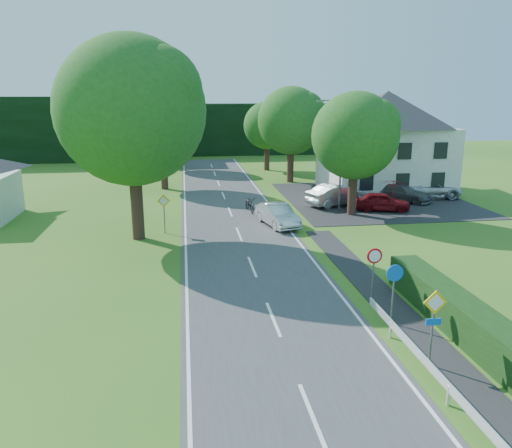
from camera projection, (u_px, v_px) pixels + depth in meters
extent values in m
cube|color=#3E3E41|center=(247.00, 255.00, 26.72)|extent=(7.00, 80.00, 0.04)
cube|color=black|center=(373.00, 199.00, 40.81)|extent=(14.00, 16.00, 0.04)
cube|color=white|center=(186.00, 257.00, 26.26)|extent=(0.12, 80.00, 0.01)
cube|color=white|center=(306.00, 251.00, 27.16)|extent=(0.12, 80.00, 0.01)
cube|color=black|center=(262.00, 129.00, 70.97)|extent=(30.00, 5.00, 7.00)
cube|color=silver|center=(384.00, 160.00, 43.25)|extent=(10.00, 8.00, 5.60)
pyramid|color=#222227|center=(387.00, 109.00, 42.16)|extent=(10.60, 8.40, 3.00)
cylinder|color=slate|center=(341.00, 155.00, 36.40)|extent=(0.16, 0.16, 8.00)
cylinder|color=slate|center=(333.00, 100.00, 35.31)|extent=(1.70, 0.10, 0.10)
cube|color=slate|center=(320.00, 101.00, 35.19)|extent=(0.50, 0.18, 0.12)
cylinder|color=slate|center=(432.00, 332.00, 15.52)|extent=(0.07, 0.07, 2.40)
cube|color=yellow|center=(435.00, 302.00, 15.23)|extent=(0.78, 0.04, 0.78)
cube|color=white|center=(435.00, 302.00, 15.23)|extent=(0.57, 0.05, 0.57)
cube|color=blue|center=(433.00, 322.00, 15.40)|extent=(0.50, 0.04, 0.22)
cylinder|color=slate|center=(393.00, 297.00, 18.41)|extent=(0.07, 0.07, 2.20)
cylinder|color=blue|center=(395.00, 273.00, 18.14)|extent=(0.64, 0.04, 0.64)
cylinder|color=slate|center=(373.00, 278.00, 20.33)|extent=(0.07, 0.07, 2.20)
cylinder|color=red|center=(375.00, 256.00, 20.06)|extent=(0.64, 0.04, 0.64)
cylinder|color=white|center=(375.00, 256.00, 20.04)|extent=(0.48, 0.04, 0.48)
cylinder|color=slate|center=(164.00, 216.00, 30.61)|extent=(0.07, 0.07, 2.20)
cube|color=yellow|center=(164.00, 201.00, 30.34)|extent=(0.78, 0.04, 0.78)
cube|color=white|center=(164.00, 201.00, 30.34)|extent=(0.57, 0.05, 0.57)
imported|color=silver|center=(277.00, 215.00, 32.34)|extent=(2.48, 4.60, 1.44)
imported|color=black|center=(250.00, 204.00, 36.21)|extent=(1.00, 2.21, 1.12)
imported|color=maroon|center=(382.00, 201.00, 36.48)|extent=(4.29, 2.61, 1.37)
imported|color=silver|center=(338.00, 195.00, 38.19)|extent=(5.30, 3.37, 1.65)
imported|color=#57585D|center=(401.00, 193.00, 39.70)|extent=(4.90, 4.62, 1.39)
imported|color=silver|center=(428.00, 189.00, 41.01)|extent=(5.66, 3.09, 1.50)
imported|color=red|center=(393.00, 194.00, 37.20)|extent=(2.63, 2.67, 2.16)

